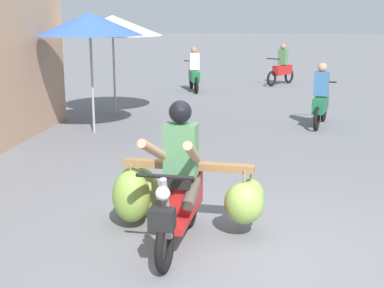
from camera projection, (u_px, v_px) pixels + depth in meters
The scene contains 7 objects.
ground_plane at pixel (246, 259), 5.67m from camera, with size 120.00×120.00×0.00m, color slate.
motorbike_main_loaded at pixel (173, 192), 6.21m from camera, with size 1.80×1.91×1.58m.
motorbike_distant_ahead_left at pixel (194, 74), 17.37m from camera, with size 0.65×1.58×1.40m.
motorbike_distant_ahead_right at pixel (282, 68), 19.05m from camera, with size 0.98×1.39×1.40m.
motorbike_distant_far_ahead at pixel (321, 101), 12.06m from camera, with size 0.60×1.60×1.40m.
market_umbrella_near_shop at pixel (113, 25), 12.98m from camera, with size 2.35×2.35×2.38m.
market_umbrella_further_along at pixel (90, 24), 11.04m from camera, with size 2.14×2.14×2.46m.
Camera 1 is at (0.18, -5.26, 2.47)m, focal length 51.76 mm.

